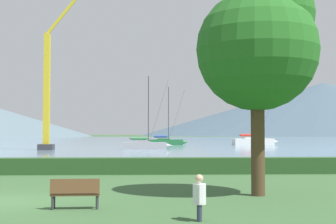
% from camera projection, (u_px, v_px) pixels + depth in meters
% --- Properties ---
extents(ground_plane, '(1000.00, 1000.00, 0.00)m').
position_uv_depth(ground_plane, '(2.00, 202.00, 16.66)').
color(ground_plane, '#385B33').
extents(harbor_water, '(320.00, 246.00, 0.00)m').
position_uv_depth(harbor_water, '(131.00, 140.00, 153.41)').
color(harbor_water, slate).
rests_on(harbor_water, ground_plane).
extents(hedge_line, '(80.00, 1.20, 0.93)m').
position_uv_depth(hedge_line, '(60.00, 166.00, 27.66)').
color(hedge_line, '#284C23').
rests_on(hedge_line, ground_plane).
extents(sailboat_slip_1, '(9.11, 3.24, 9.67)m').
position_uv_depth(sailboat_slip_1, '(254.00, 141.00, 94.50)').
color(sailboat_slip_1, white).
rests_on(sailboat_slip_1, harbor_water).
extents(sailboat_slip_5, '(7.18, 2.28, 10.61)m').
position_uv_depth(sailboat_slip_5, '(145.00, 145.00, 69.98)').
color(sailboat_slip_5, '#9E9EA3').
rests_on(sailboat_slip_5, harbor_water).
extents(sailboat_slip_10, '(7.74, 2.47, 11.27)m').
position_uv_depth(sailboat_slip_10, '(166.00, 142.00, 93.59)').
color(sailboat_slip_10, '#236B38').
rests_on(sailboat_slip_10, harbor_water).
extents(park_bench_near_path, '(1.54, 0.56, 0.95)m').
position_uv_depth(park_bench_near_path, '(75.00, 192.00, 15.05)').
color(park_bench_near_path, brown).
rests_on(park_bench_near_path, ground_plane).
extents(person_seated_viewer, '(0.36, 0.57, 1.25)m').
position_uv_depth(person_seated_viewer, '(199.00, 195.00, 13.05)').
color(person_seated_viewer, '#2D3347').
rests_on(person_seated_viewer, ground_plane).
extents(park_tree, '(4.67, 4.67, 8.46)m').
position_uv_depth(park_tree, '(261.00, 43.00, 18.52)').
color(park_tree, '#4C3823').
rests_on(park_tree, ground_plane).
extents(dock_crane, '(6.51, 2.00, 22.98)m').
position_uv_depth(dock_crane, '(48.00, 96.00, 66.55)').
color(dock_crane, '#333338').
rests_on(dock_crane, ground_plane).
extents(distant_hill_central_peak, '(327.37, 327.37, 47.09)m').
position_uv_depth(distant_hill_central_peak, '(324.00, 109.00, 432.97)').
color(distant_hill_central_peak, '#425666').
rests_on(distant_hill_central_peak, ground_plane).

